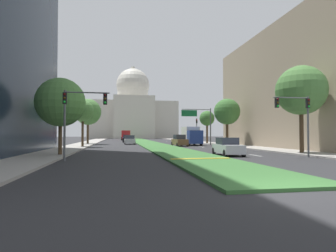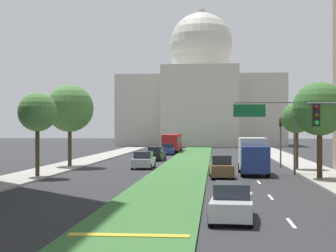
{
  "view_description": "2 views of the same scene",
  "coord_description": "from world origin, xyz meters",
  "px_view_note": "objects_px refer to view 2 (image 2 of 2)",
  "views": [
    {
      "loc": [
        -6.0,
        -8.84,
        2.01
      ],
      "look_at": [
        2.36,
        39.08,
        3.33
      ],
      "focal_mm": 30.21,
      "sensor_mm": 36.0,
      "label": 1
    },
    {
      "loc": [
        3.18,
        -8.01,
        4.15
      ],
      "look_at": [
        -1.31,
        42.84,
        4.26
      ],
      "focal_mm": 57.13,
      "sensor_mm": 36.0,
      "label": 2
    }
  ],
  "objects_px": {
    "street_tree_left_far": "(70,108)",
    "street_tree_right_far": "(296,119)",
    "sedan_distant": "(144,161)",
    "city_bus": "(172,141)",
    "traffic_light_far_right": "(281,135)",
    "sedan_very_far": "(168,149)",
    "overhead_guide_sign": "(271,122)",
    "sedan_far_horizon": "(156,154)",
    "sedan_lead_stopped": "(232,203)",
    "street_tree_left_mid": "(37,113)",
    "street_tree_right_mid": "(320,109)",
    "capitol_building": "(201,95)",
    "box_truck_delivery": "(253,155)",
    "sedan_midblock": "(221,167)"
  },
  "relations": [
    {
      "from": "street_tree_left_far",
      "to": "sedan_very_far",
      "type": "relative_size",
      "value": 1.92
    },
    {
      "from": "sedan_distant",
      "to": "sedan_very_far",
      "type": "xyz_separation_m",
      "value": [
        0.08,
        26.74,
        -0.01
      ]
    },
    {
      "from": "sedan_distant",
      "to": "city_bus",
      "type": "xyz_separation_m",
      "value": [
        0.03,
        35.27,
        0.97
      ]
    },
    {
      "from": "sedan_far_horizon",
      "to": "box_truck_delivery",
      "type": "xyz_separation_m",
      "value": [
        10.61,
        -18.69,
        0.87
      ]
    },
    {
      "from": "sedan_very_far",
      "to": "street_tree_left_mid",
      "type": "bearing_deg",
      "value": -101.23
    },
    {
      "from": "street_tree_left_mid",
      "to": "sedan_distant",
      "type": "distance_m",
      "value": 13.63
    },
    {
      "from": "sedan_distant",
      "to": "street_tree_left_mid",
      "type": "bearing_deg",
      "value": -124.77
    },
    {
      "from": "overhead_guide_sign",
      "to": "street_tree_left_far",
      "type": "bearing_deg",
      "value": 161.79
    },
    {
      "from": "street_tree_left_mid",
      "to": "sedan_midblock",
      "type": "height_order",
      "value": "street_tree_left_mid"
    },
    {
      "from": "traffic_light_far_right",
      "to": "street_tree_left_far",
      "type": "relative_size",
      "value": 0.61
    },
    {
      "from": "traffic_light_far_right",
      "to": "capitol_building",
      "type": "bearing_deg",
      "value": 98.41
    },
    {
      "from": "box_truck_delivery",
      "to": "sedan_lead_stopped",
      "type": "bearing_deg",
      "value": -96.33
    },
    {
      "from": "capitol_building",
      "to": "sedan_midblock",
      "type": "relative_size",
      "value": 8.62
    },
    {
      "from": "street_tree_left_mid",
      "to": "sedan_lead_stopped",
      "type": "relative_size",
      "value": 1.54
    },
    {
      "from": "street_tree_left_far",
      "to": "box_truck_delivery",
      "type": "xyz_separation_m",
      "value": [
        18.22,
        -6.84,
        -4.4
      ]
    },
    {
      "from": "sedan_lead_stopped",
      "to": "sedan_very_far",
      "type": "height_order",
      "value": "sedan_very_far"
    },
    {
      "from": "sedan_far_horizon",
      "to": "traffic_light_far_right",
      "type": "bearing_deg",
      "value": -35.53
    },
    {
      "from": "street_tree_right_mid",
      "to": "sedan_far_horizon",
      "type": "distance_m",
      "value": 28.15
    },
    {
      "from": "capitol_building",
      "to": "street_tree_right_far",
      "type": "height_order",
      "value": "capitol_building"
    },
    {
      "from": "sedan_midblock",
      "to": "sedan_far_horizon",
      "type": "height_order",
      "value": "sedan_midblock"
    },
    {
      "from": "overhead_guide_sign",
      "to": "box_truck_delivery",
      "type": "bearing_deg",
      "value": -168.75
    },
    {
      "from": "capitol_building",
      "to": "city_bus",
      "type": "bearing_deg",
      "value": -96.55
    },
    {
      "from": "street_tree_left_mid",
      "to": "sedan_distant",
      "type": "height_order",
      "value": "street_tree_left_mid"
    },
    {
      "from": "street_tree_left_mid",
      "to": "sedan_very_far",
      "type": "xyz_separation_m",
      "value": [
        7.4,
        37.29,
        -4.55
      ]
    },
    {
      "from": "overhead_guide_sign",
      "to": "street_tree_left_mid",
      "type": "relative_size",
      "value": 0.93
    },
    {
      "from": "sedan_lead_stopped",
      "to": "sedan_far_horizon",
      "type": "distance_m",
      "value": 42.46
    },
    {
      "from": "traffic_light_far_right",
      "to": "sedan_very_far",
      "type": "relative_size",
      "value": 1.17
    },
    {
      "from": "capitol_building",
      "to": "overhead_guide_sign",
      "type": "bearing_deg",
      "value": -83.86
    },
    {
      "from": "overhead_guide_sign",
      "to": "sedan_very_far",
      "type": "bearing_deg",
      "value": 110.26
    },
    {
      "from": "city_bus",
      "to": "sedan_lead_stopped",
      "type": "bearing_deg",
      "value": -83.02
    },
    {
      "from": "sedan_lead_stopped",
      "to": "box_truck_delivery",
      "type": "height_order",
      "value": "box_truck_delivery"
    },
    {
      "from": "sedan_far_horizon",
      "to": "street_tree_right_far",
      "type": "bearing_deg",
      "value": -42.18
    },
    {
      "from": "sedan_lead_stopped",
      "to": "city_bus",
      "type": "xyz_separation_m",
      "value": [
        -7.87,
        64.32,
        0.99
      ]
    },
    {
      "from": "street_tree_left_far",
      "to": "sedan_far_horizon",
      "type": "bearing_deg",
      "value": 57.27
    },
    {
      "from": "traffic_light_far_right",
      "to": "sedan_lead_stopped",
      "type": "xyz_separation_m",
      "value": [
        -5.96,
        -31.68,
        -2.54
      ]
    },
    {
      "from": "sedan_distant",
      "to": "city_bus",
      "type": "height_order",
      "value": "city_bus"
    },
    {
      "from": "sedan_lead_stopped",
      "to": "street_tree_right_far",
      "type": "bearing_deg",
      "value": 75.96
    },
    {
      "from": "sedan_midblock",
      "to": "street_tree_left_mid",
      "type": "bearing_deg",
      "value": -175.38
    },
    {
      "from": "capitol_building",
      "to": "sedan_distant",
      "type": "xyz_separation_m",
      "value": [
        -3.96,
        -69.53,
        -10.68
      ]
    },
    {
      "from": "street_tree_left_far",
      "to": "street_tree_right_far",
      "type": "height_order",
      "value": "street_tree_left_far"
    },
    {
      "from": "street_tree_right_far",
      "to": "sedan_very_far",
      "type": "xyz_separation_m",
      "value": [
        -14.83,
        27.76,
        -4.15
      ]
    },
    {
      "from": "overhead_guide_sign",
      "to": "street_tree_right_far",
      "type": "distance_m",
      "value": 5.52
    },
    {
      "from": "street_tree_right_far",
      "to": "sedan_very_far",
      "type": "distance_m",
      "value": 31.75
    },
    {
      "from": "street_tree_left_far",
      "to": "sedan_distant",
      "type": "xyz_separation_m",
      "value": [
        7.77,
        -0.79,
        -5.28
      ]
    },
    {
      "from": "overhead_guide_sign",
      "to": "street_tree_right_far",
      "type": "height_order",
      "value": "overhead_guide_sign"
    },
    {
      "from": "street_tree_left_far",
      "to": "box_truck_delivery",
      "type": "height_order",
      "value": "street_tree_left_far"
    },
    {
      "from": "sedan_lead_stopped",
      "to": "sedan_distant",
      "type": "bearing_deg",
      "value": 105.21
    },
    {
      "from": "sedan_midblock",
      "to": "sedan_distant",
      "type": "bearing_deg",
      "value": 129.21
    },
    {
      "from": "sedan_very_far",
      "to": "street_tree_left_far",
      "type": "bearing_deg",
      "value": -106.82
    },
    {
      "from": "sedan_midblock",
      "to": "sedan_far_horizon",
      "type": "relative_size",
      "value": 0.92
    }
  ]
}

